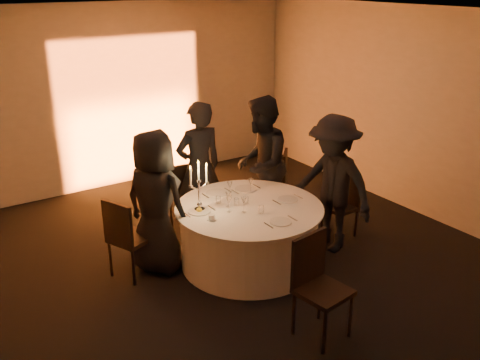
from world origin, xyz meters
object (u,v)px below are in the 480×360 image
banquet_table (249,235)px  chair_left (126,234)px  chair_front (317,280)px  chair_right (344,202)px  chair_back_left (179,189)px  guest_back_right (261,164)px  guest_back_left (199,168)px  coffee_cup (212,217)px  guest_left (156,203)px  guest_right (333,184)px  candelabra (199,193)px  chair_back_right (277,179)px

banquet_table → chair_left: chair_left is taller
chair_front → chair_right: bearing=31.5°
chair_back_left → guest_back_right: bearing=143.9°
chair_front → guest_back_left: guest_back_left is taller
chair_front → coffee_cup: (-0.34, 1.44, 0.20)m
guest_back_left → guest_back_right: 0.85m
guest_back_left → coffee_cup: 1.35m
chair_back_left → coffee_cup: (-0.41, -1.62, 0.29)m
guest_left → guest_right: 2.24m
chair_right → candelabra: candelabra is taller
banquet_table → chair_back_left: size_ratio=2.00×
chair_front → banquet_table: bearing=73.5°
chair_back_right → guest_back_left: bearing=-53.5°
chair_right → guest_back_left: 2.03m
chair_back_right → coffee_cup: chair_back_right is taller
chair_back_left → chair_front: 3.06m
chair_right → chair_front: (-1.76, -1.44, 0.11)m
chair_left → chair_front: chair_front is taller
chair_left → guest_back_right: 2.16m
chair_back_left → coffee_cup: 1.70m
banquet_table → guest_back_right: guest_back_right is taller
banquet_table → coffee_cup: coffee_cup is taller
banquet_table → guest_back_right: bearing=46.9°
chair_front → candelabra: (-0.32, 1.75, 0.39)m
guest_back_left → coffee_cup: guest_back_left is taller
chair_back_right → candelabra: candelabra is taller
chair_back_right → guest_right: (-0.10, -1.28, 0.36)m
chair_back_right → guest_back_left: 1.30m
chair_back_left → candelabra: bearing=78.3°
guest_back_left → guest_right: size_ratio=1.02×
chair_right → chair_left: bearing=-103.8°
coffee_cup → candelabra: 0.36m
chair_left → guest_back_right: bearing=-106.0°
banquet_table → chair_right: bearing=-2.3°
guest_back_left → chair_left: bearing=26.8°
chair_front → candelabra: size_ratio=1.67×
banquet_table → guest_right: bearing=-12.7°
guest_back_right → guest_right: bearing=67.1°
chair_right → candelabra: size_ratio=1.38×
chair_front → guest_back_right: (0.96, 2.28, 0.34)m
chair_back_left → banquet_table: bearing=100.7°
guest_back_left → coffee_cup: (-0.54, -1.23, -0.12)m
guest_left → candelabra: bearing=-146.2°
chair_back_right → chair_right: 1.13m
chair_left → coffee_cup: chair_left is taller
chair_left → chair_front: 2.33m
guest_back_right → guest_right: (0.38, -1.03, -0.04)m
chair_back_left → guest_back_right: 1.25m
coffee_cup → chair_right: bearing=0.1°
guest_back_right → coffee_cup: bearing=-10.1°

